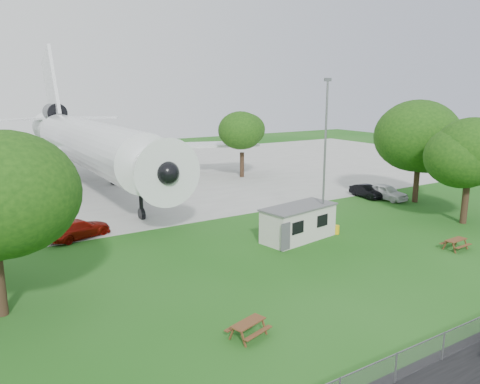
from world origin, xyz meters
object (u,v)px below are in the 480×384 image
picnic_west (248,337)px  airliner (87,142)px  picnic_east (455,249)px  site_cabin (299,223)px

picnic_west → airliner: bearing=69.4°
airliner → picnic_east: bearing=-66.2°
picnic_east → site_cabin: bearing=133.3°
picnic_west → picnic_east: bearing=-9.5°
airliner → site_cabin: airliner is taller
site_cabin → picnic_east: 11.40m
airliner → picnic_east: size_ratio=26.52×
airliner → picnic_west: airliner is taller
site_cabin → picnic_west: bearing=-137.8°
airliner → site_cabin: 30.55m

